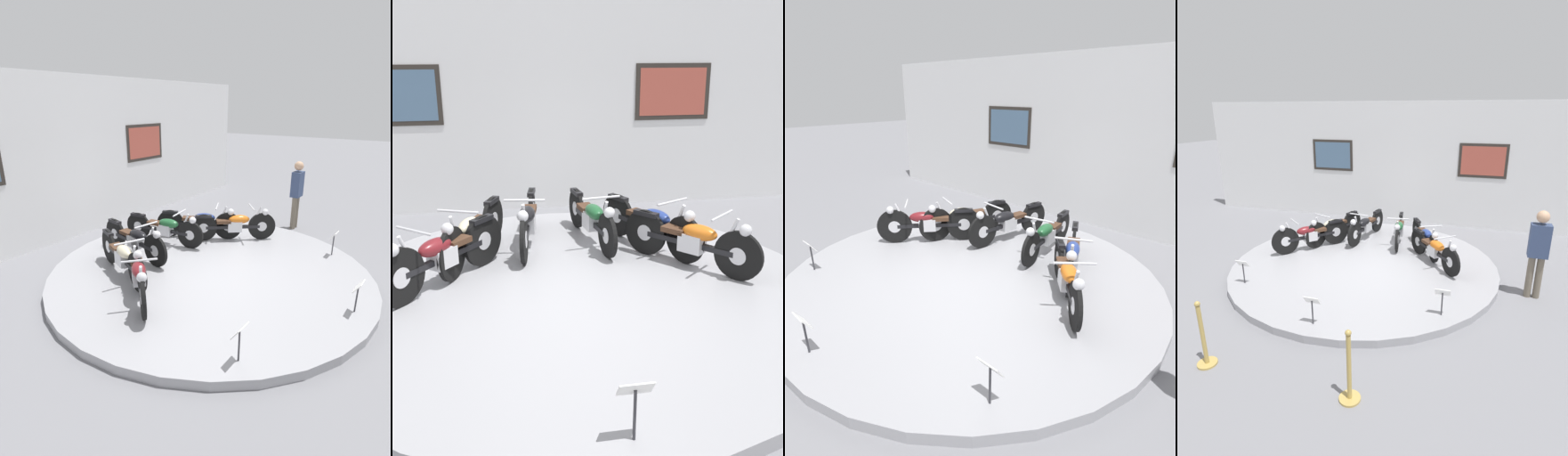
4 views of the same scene
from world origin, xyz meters
The scene contains 15 objects.
ground_plane centered at (0.00, 0.00, 0.00)m, with size 60.00×60.00×0.00m, color slate.
display_platform centered at (0.00, 0.00, 0.07)m, with size 5.98×5.98×0.14m, color #99999E.
back_wall centered at (0.00, 3.95, 1.89)m, with size 14.00×0.22×3.77m.
motorcycle_maroon centered at (-1.55, 0.35, 0.54)m, with size 1.36×1.57×0.81m.
motorcycle_cream centered at (-1.22, 1.07, 0.54)m, with size 0.81×1.90×0.81m.
motorcycle_black centered at (-0.46, 1.50, 0.53)m, with size 0.54×1.98×0.80m.
motorcycle_green centered at (0.46, 1.50, 0.52)m, with size 0.54×1.95×0.78m.
motorcycle_blue centered at (1.22, 1.07, 0.53)m, with size 0.95×1.79×0.79m.
motorcycle_orange centered at (1.56, 0.35, 0.52)m, with size 1.32×1.55×0.79m.
info_placard_front_left centered at (-1.99, -1.74, 0.51)m, with size 0.26×0.11×0.51m.
info_placard_front_centre centered at (0.00, -2.64, 0.51)m, with size 0.26×0.11×0.51m.
info_placard_front_right centered at (1.99, -1.74, 0.51)m, with size 0.26×0.11×0.51m.
visitor_standing centered at (3.57, -0.31, 1.00)m, with size 0.36×0.23×1.76m.
stanchion_post_left_of_entry centered at (-1.10, -3.84, 0.34)m, with size 0.28×0.28×1.02m.
stanchion_post_right_of_entry centered at (1.10, -3.84, 0.34)m, with size 0.28×0.28×1.02m.
Camera 4 is at (2.46, -7.18, 3.49)m, focal length 28.00 mm.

